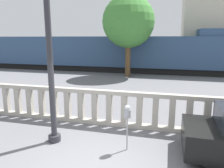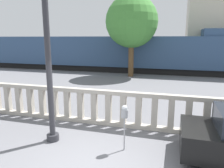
% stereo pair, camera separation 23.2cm
% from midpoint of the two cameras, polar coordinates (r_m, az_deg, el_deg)
% --- Properties ---
extents(ground_plane, '(160.00, 160.00, 0.00)m').
position_cam_midpoint_polar(ground_plane, '(5.70, -6.95, -21.02)').
color(ground_plane, slate).
extents(balustrade, '(13.52, 0.24, 1.28)m').
position_cam_midpoint_polar(balustrade, '(7.78, 0.37, -6.42)').
color(balustrade, '#ADA599').
rests_on(balustrade, ground).
extents(lamppost, '(0.37, 0.37, 5.89)m').
position_cam_midpoint_polar(lamppost, '(6.46, -17.25, 11.94)').
color(lamppost, '#2D2D33').
rests_on(lamppost, ground).
extents(parking_meter, '(0.19, 0.19, 1.32)m').
position_cam_midpoint_polar(parking_meter, '(6.00, 2.93, -7.81)').
color(parking_meter, '#99999E').
rests_on(parking_meter, ground).
extents(train_near, '(23.52, 2.91, 3.82)m').
position_cam_midpoint_polar(train_near, '(21.08, -3.05, 8.15)').
color(train_near, black).
rests_on(train_near, ground).
extents(tree_left, '(4.11, 4.11, 6.42)m').
position_cam_midpoint_polar(tree_left, '(17.86, 3.91, 15.92)').
color(tree_left, brown).
rests_on(tree_left, ground).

